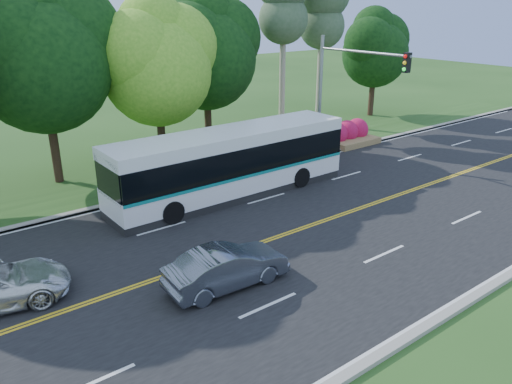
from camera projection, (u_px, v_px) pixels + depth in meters
ground at (326, 220)px, 21.30m from camera, size 120.00×120.00×0.00m
road at (326, 220)px, 21.29m from camera, size 60.00×14.00×0.02m
curb_north at (231, 175)px, 26.58m from camera, size 60.00×0.30×0.15m
curb_south at (485, 291)px, 15.96m from camera, size 60.00×0.30×0.15m
grass_verge at (212, 167)px, 27.96m from camera, size 60.00×4.00×0.10m
lane_markings at (325, 220)px, 21.24m from camera, size 57.60×13.82×0.00m
tree_row at (88, 45)px, 24.98m from camera, size 44.70×9.10×13.84m
bougainvillea_hedge at (316, 139)px, 31.17m from camera, size 9.50×2.25×1.50m
traffic_signal at (345, 81)px, 27.33m from camera, size 0.42×6.10×7.00m
transit_bus at (231, 164)px, 23.50m from camera, size 12.12×2.77×3.17m
sedan at (227, 267)px, 16.12m from camera, size 4.18×1.63×1.36m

